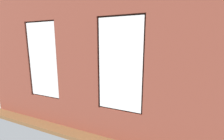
# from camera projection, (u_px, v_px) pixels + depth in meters

# --- Properties ---
(ground_plane) EXTENTS (6.87, 6.17, 0.10)m
(ground_plane) POSITION_uv_depth(u_px,v_px,m) (119.00, 95.00, 6.20)
(ground_plane) COLOR brown
(brick_wall_with_windows) EXTENTS (6.27, 0.30, 3.51)m
(brick_wall_with_windows) POSITION_uv_depth(u_px,v_px,m) (78.00, 59.00, 3.43)
(brick_wall_with_windows) COLOR brown
(brick_wall_with_windows) RESTS_ON ground_plane
(white_wall_right) EXTENTS (0.10, 5.17, 3.51)m
(white_wall_right) POSITION_uv_depth(u_px,v_px,m) (55.00, 50.00, 6.88)
(white_wall_right) COLOR silver
(white_wall_right) RESTS_ON ground_plane
(couch_by_window) EXTENTS (1.88, 0.87, 0.80)m
(couch_by_window) POSITION_uv_depth(u_px,v_px,m) (89.00, 105.00, 4.34)
(couch_by_window) COLOR black
(couch_by_window) RESTS_ON ground_plane
(couch_left) EXTENTS (0.90, 2.06, 0.80)m
(couch_left) POSITION_uv_depth(u_px,v_px,m) (186.00, 102.00, 4.52)
(couch_left) COLOR black
(couch_left) RESTS_ON ground_plane
(coffee_table) EXTENTS (1.39, 0.84, 0.44)m
(coffee_table) POSITION_uv_depth(u_px,v_px,m) (106.00, 86.00, 6.03)
(coffee_table) COLOR tan
(coffee_table) RESTS_ON ground_plane
(cup_ceramic) EXTENTS (0.09, 0.09, 0.10)m
(cup_ceramic) POSITION_uv_depth(u_px,v_px,m) (116.00, 83.00, 5.99)
(cup_ceramic) COLOR #4C4C51
(cup_ceramic) RESTS_ON coffee_table
(candle_jar) EXTENTS (0.08, 0.08, 0.13)m
(candle_jar) POSITION_uv_depth(u_px,v_px,m) (103.00, 82.00, 6.17)
(candle_jar) COLOR #B7333D
(candle_jar) RESTS_ON coffee_table
(table_plant_small) EXTENTS (0.14, 0.14, 0.22)m
(table_plant_small) POSITION_uv_depth(u_px,v_px,m) (107.00, 83.00, 5.84)
(table_plant_small) COLOR beige
(table_plant_small) RESTS_ON coffee_table
(remote_black) EXTENTS (0.18, 0.09, 0.02)m
(remote_black) POSITION_uv_depth(u_px,v_px,m) (96.00, 84.00, 6.06)
(remote_black) COLOR black
(remote_black) RESTS_ON coffee_table
(media_console) EXTENTS (1.05, 0.42, 0.59)m
(media_console) POSITION_uv_depth(u_px,v_px,m) (63.00, 81.00, 7.09)
(media_console) COLOR black
(media_console) RESTS_ON ground_plane
(tv_flatscreen) EXTENTS (1.02, 0.20, 0.73)m
(tv_flatscreen) POSITION_uv_depth(u_px,v_px,m) (62.00, 68.00, 6.97)
(tv_flatscreen) COLOR black
(tv_flatscreen) RESTS_ON media_console
(papasan_chair) EXTENTS (1.14, 1.14, 0.71)m
(papasan_chair) POSITION_uv_depth(u_px,v_px,m) (113.00, 72.00, 8.40)
(papasan_chair) COLOR olive
(papasan_chair) RESTS_ON ground_plane
(potted_plant_mid_room_small) EXTENTS (0.27, 0.27, 0.52)m
(potted_plant_mid_room_small) POSITION_uv_depth(u_px,v_px,m) (142.00, 84.00, 6.45)
(potted_plant_mid_room_small) COLOR #9E5638
(potted_plant_mid_room_small) RESTS_ON ground_plane
(potted_plant_foreground_right) EXTENTS (0.73, 0.79, 1.20)m
(potted_plant_foreground_right) POSITION_uv_depth(u_px,v_px,m) (91.00, 65.00, 8.85)
(potted_plant_foreground_right) COLOR beige
(potted_plant_foreground_right) RESTS_ON ground_plane
(potted_plant_by_left_couch) EXTENTS (0.36, 0.36, 0.62)m
(potted_plant_by_left_couch) POSITION_uv_depth(u_px,v_px,m) (173.00, 85.00, 5.99)
(potted_plant_by_left_couch) COLOR brown
(potted_plant_by_left_couch) RESTS_ON ground_plane
(potted_plant_beside_window_right) EXTENTS (0.94, 1.10, 1.22)m
(potted_plant_beside_window_right) POSITION_uv_depth(u_px,v_px,m) (31.00, 87.00, 5.04)
(potted_plant_beside_window_right) COLOR gray
(potted_plant_beside_window_right) RESTS_ON ground_plane
(potted_plant_corner_near_left) EXTENTS (0.62, 0.62, 0.88)m
(potted_plant_corner_near_left) POSITION_uv_depth(u_px,v_px,m) (186.00, 76.00, 6.97)
(potted_plant_corner_near_left) COLOR #47423D
(potted_plant_corner_near_left) RESTS_ON ground_plane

